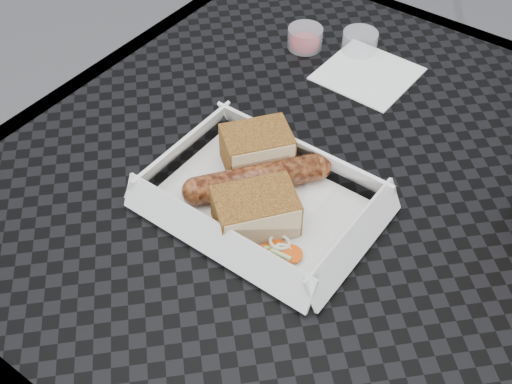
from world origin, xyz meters
TOP-DOWN VIEW (x-y plane):
  - patio_table at (0.00, 0.00)m, footprint 0.80×0.80m
  - food_tray at (-0.05, -0.08)m, footprint 0.22×0.15m
  - bratwurst at (-0.07, -0.07)m, footprint 0.12×0.14m
  - bread_near at (-0.09, -0.03)m, footprint 0.09×0.09m
  - bread_far at (-0.04, -0.11)m, footprint 0.10×0.10m
  - veg_garnish at (0.00, -0.13)m, footprint 0.03×0.03m
  - napkin at (-0.08, 0.20)m, footprint 0.12×0.12m
  - condiment_cup_sauce at (-0.19, 0.21)m, footprint 0.05×0.05m
  - condiment_cup_empty at (-0.12, 0.24)m, footprint 0.05×0.05m

SIDE VIEW (x-z plane):
  - patio_table at x=0.00m, z-range 0.30..1.04m
  - napkin at x=-0.08m, z-range 0.74..0.75m
  - food_tray at x=-0.05m, z-range 0.74..0.75m
  - veg_garnish at x=0.00m, z-range 0.75..0.75m
  - condiment_cup_sauce at x=-0.19m, z-range 0.74..0.78m
  - condiment_cup_empty at x=-0.12m, z-range 0.74..0.78m
  - bratwurst at x=-0.07m, z-range 0.75..0.78m
  - bread_far at x=-0.04m, z-range 0.75..0.79m
  - bread_near at x=-0.09m, z-range 0.75..0.80m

